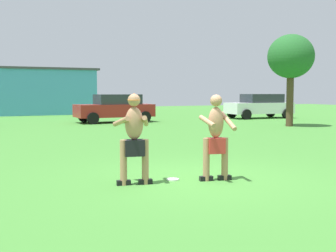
% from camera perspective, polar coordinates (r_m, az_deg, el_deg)
% --- Properties ---
extents(ground_plane, '(80.00, 80.00, 0.00)m').
position_cam_1_polar(ground_plane, '(8.72, 3.97, -6.93)').
color(ground_plane, '#428433').
extents(player_with_cap, '(0.75, 0.66, 1.70)m').
position_cam_1_polar(player_with_cap, '(8.08, -4.46, -1.14)').
color(player_with_cap, black).
rests_on(player_with_cap, ground_plane).
extents(player_in_red, '(0.65, 0.65, 1.67)m').
position_cam_1_polar(player_in_red, '(8.48, 6.30, -1.29)').
color(player_in_red, black).
rests_on(player_in_red, ground_plane).
extents(frisbee, '(0.24, 0.24, 0.03)m').
position_cam_1_polar(frisbee, '(8.60, 0.62, -7.01)').
color(frisbee, white).
rests_on(frisbee, ground_plane).
extents(car_red_near_post, '(4.34, 2.10, 1.58)m').
position_cam_1_polar(car_red_near_post, '(24.72, -6.94, 2.39)').
color(car_red_near_post, maroon).
rests_on(car_red_near_post, ground_plane).
extents(car_white_mid_lot, '(4.40, 2.25, 1.58)m').
position_cam_1_polar(car_white_mid_lot, '(29.01, 11.95, 2.63)').
color(car_white_mid_lot, white).
rests_on(car_white_mid_lot, ground_plane).
extents(outbuilding_behind_lot, '(11.62, 5.33, 3.51)m').
position_cam_1_polar(outbuilding_behind_lot, '(35.21, -19.23, 4.32)').
color(outbuilding_behind_lot, '#4C9ED1').
rests_on(outbuilding_behind_lot, ground_plane).
extents(tree_left_field, '(2.29, 2.29, 4.56)m').
position_cam_1_polar(tree_left_field, '(22.63, 15.79, 8.63)').
color(tree_left_field, '#4C3823').
rests_on(tree_left_field, ground_plane).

